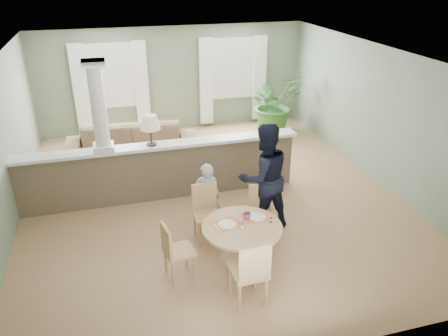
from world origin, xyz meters
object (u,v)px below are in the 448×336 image
object	(u,v)px
chair_far_man	(261,209)
chair_near	(251,270)
dining_table	(242,234)
chair_side	(175,249)
sofa	(132,148)
houseplant	(274,103)
man_person	(264,177)
chair_far_boy	(206,210)
child_person	(207,197)

from	to	relation	value
chair_far_man	chair_near	size ratio (longest dim) A/B	0.88
dining_table	chair_side	xyz separation A→B (m)	(-1.00, 0.00, -0.08)
sofa	dining_table	xyz separation A→B (m)	(1.26, -4.07, 0.14)
houseplant	man_person	distance (m)	4.66
dining_table	chair_far_boy	world-z (taller)	chair_far_boy
chair_side	child_person	world-z (taller)	child_person
houseplant	dining_table	distance (m)	5.82
sofa	chair_far_man	world-z (taller)	chair_far_man
sofa	chair_side	world-z (taller)	chair_side
dining_table	man_person	xyz separation A→B (m)	(0.68, 0.97, 0.37)
houseplant	man_person	size ratio (longest dim) A/B	0.84
man_person	chair_far_boy	bearing A→B (deg)	-3.09
sofa	houseplant	bearing A→B (deg)	22.35
man_person	chair_side	bearing A→B (deg)	21.97
chair_near	chair_far_boy	bearing A→B (deg)	-86.20
sofa	chair_far_boy	world-z (taller)	chair_far_boy
houseplant	chair_far_boy	xyz separation A→B (m)	(-2.88, -4.35, -0.27)
chair_far_man	child_person	bearing A→B (deg)	162.31
sofa	child_person	xyz separation A→B (m)	(1.01, -2.93, 0.19)
chair_far_man	chair_side	world-z (taller)	chair_far_man
chair_near	dining_table	bearing A→B (deg)	-102.45
child_person	sofa	bearing A→B (deg)	-59.00
houseplant	chair_side	size ratio (longest dim) A/B	1.77
man_person	child_person	bearing A→B (deg)	-18.24
sofa	chair_near	world-z (taller)	chair_near
chair_far_boy	chair_near	distance (m)	1.70
houseplant	man_person	bearing A→B (deg)	-113.72
chair_near	man_person	world-z (taller)	man_person
man_person	chair_far_man	bearing A→B (deg)	56.19
houseplant	child_person	world-z (taller)	houseplant
dining_table	chair_side	bearing A→B (deg)	179.89
sofa	chair_side	xyz separation A→B (m)	(0.27, -4.07, 0.07)
sofa	child_person	distance (m)	3.11
chair_far_boy	child_person	distance (m)	0.28
sofa	man_person	bearing A→B (deg)	-52.57
chair_near	child_person	xyz separation A→B (m)	(-0.11, 1.94, 0.05)
child_person	chair_side	bearing A→B (deg)	68.73
houseplant	dining_table	xyz separation A→B (m)	(-2.55, -5.23, -0.22)
houseplant	man_person	xyz separation A→B (m)	(-1.87, -4.26, 0.15)
child_person	chair_near	bearing A→B (deg)	105.33
chair_near	man_person	size ratio (longest dim) A/B	0.54
chair_far_man	chair_side	size ratio (longest dim) A/B	1.01
houseplant	chair_far_boy	bearing A→B (deg)	-123.49
chair_far_boy	chair_far_man	size ratio (longest dim) A/B	1.06
chair_near	chair_side	size ratio (longest dim) A/B	1.14
chair_far_boy	man_person	distance (m)	1.09
chair_far_man	chair_side	bearing A→B (deg)	-145.30
chair_side	chair_far_boy	bearing A→B (deg)	-47.47
sofa	houseplant	distance (m)	4.00
chair_far_boy	child_person	xyz separation A→B (m)	(0.08, 0.25, 0.09)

